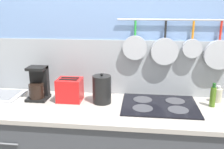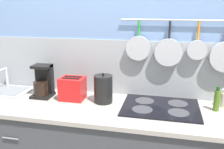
# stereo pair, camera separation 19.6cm
# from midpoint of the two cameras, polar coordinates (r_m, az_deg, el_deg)

# --- Properties ---
(wall_back) EXTENTS (7.20, 0.13, 2.60)m
(wall_back) POSITION_cam_midpoint_polar(r_m,az_deg,el_deg) (2.30, -1.85, 3.94)
(wall_back) COLOR #7293C6
(wall_back) RESTS_ON ground_plane
(countertop) EXTENTS (2.90, 0.66, 0.03)m
(countertop) POSITION_cam_midpoint_polar(r_m,az_deg,el_deg) (2.06, -3.44, -7.97)
(countertop) COLOR #A59E93
(countertop) RESTS_ON cabinet_base
(coffee_maker) EXTENTS (0.18, 0.17, 0.29)m
(coffee_maker) POSITION_cam_midpoint_polar(r_m,az_deg,el_deg) (2.32, -18.85, -2.47)
(coffee_maker) COLOR black
(coffee_maker) RESTS_ON countertop
(toaster) EXTENTS (0.22, 0.17, 0.20)m
(toaster) POSITION_cam_midpoint_polar(r_m,az_deg,el_deg) (2.20, -12.16, -3.48)
(toaster) COLOR red
(toaster) RESTS_ON countertop
(kettle) EXTENTS (0.16, 0.16, 0.26)m
(kettle) POSITION_cam_midpoint_polar(r_m,az_deg,el_deg) (2.11, -4.99, -3.43)
(kettle) COLOR black
(kettle) RESTS_ON countertop
(cooktop) EXTENTS (0.61, 0.48, 0.01)m
(cooktop) POSITION_cam_midpoint_polar(r_m,az_deg,el_deg) (2.09, 8.17, -7.00)
(cooktop) COLOR black
(cooktop) RESTS_ON countertop
(bottle_dish_soap) EXTENTS (0.05, 0.05, 0.20)m
(bottle_dish_soap) POSITION_cam_midpoint_polar(r_m,az_deg,el_deg) (2.16, 19.70, -4.77)
(bottle_dish_soap) COLOR #4C721E
(bottle_dish_soap) RESTS_ON countertop
(bottle_vinegar) EXTENTS (0.07, 0.07, 0.14)m
(bottle_vinegar) POSITION_cam_midpoint_polar(r_m,az_deg,el_deg) (2.28, 20.79, -4.44)
(bottle_vinegar) COLOR #BFB799
(bottle_vinegar) RESTS_ON countertop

